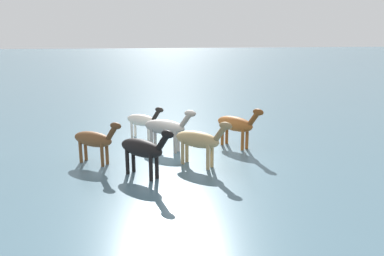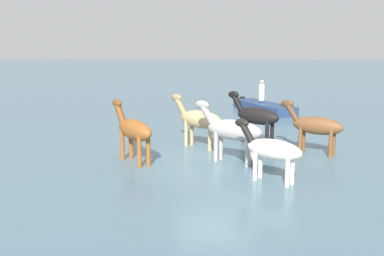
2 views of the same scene
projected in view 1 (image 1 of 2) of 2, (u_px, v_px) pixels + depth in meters
name	position (u px, v px, depth m)	size (l,w,h in m)	color
ground_plane	(178.00, 151.00, 17.22)	(189.39, 189.39, 0.00)	#476675
horse_gray_outer	(236.00, 124.00, 17.58)	(2.23, 1.84, 1.96)	brown
horse_rear_stallion	(166.00, 127.00, 17.07)	(1.65, 2.31, 1.94)	#9E9993
horse_mid_herd	(95.00, 140.00, 15.44)	(1.60, 2.13, 1.81)	brown
horse_pinto_flank	(199.00, 140.00, 15.17)	(1.87, 2.15, 1.92)	tan
horse_dark_mare	(143.00, 120.00, 18.98)	(1.57, 1.92, 1.68)	silver
horse_chestnut_trailing	(143.00, 149.00, 14.05)	(1.99, 2.07, 1.93)	black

